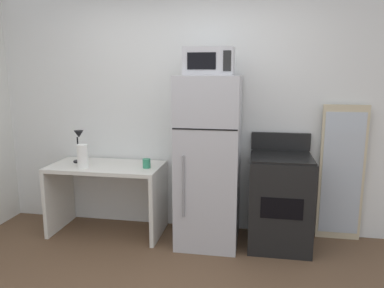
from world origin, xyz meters
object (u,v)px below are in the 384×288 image
Objects in this scene: desk at (107,185)px; paper_towel_roll at (83,156)px; leaning_mirror at (342,174)px; coffee_mug at (147,163)px; refrigerator at (209,161)px; desk_lamp at (79,141)px; microwave at (209,61)px; oven_range at (280,200)px.

paper_towel_roll reaches higher than desk.
desk is at bearing 35.88° from paper_towel_roll.
desk is 0.84× the size of leaning_mirror.
coffee_mug reaches higher than desk.
refrigerator is at bearing -1.29° from desk.
desk_lamp is 0.77× the size of microwave.
oven_range is (0.71, 0.05, -1.35)m from microwave.
refrigerator reaches higher than leaning_mirror.
microwave reaches higher than oven_range.
desk is 12.38× the size of coffee_mug.
leaning_mirror is at bearing 12.07° from refrigerator.
oven_range is at bearing 3.98° from microwave.
refrigerator is 3.66× the size of microwave.
refrigerator reaches higher than paper_towel_roll.
microwave is at bearing -89.69° from refrigerator.
desk is 1.81m from oven_range.
coffee_mug is 0.66m from paper_towel_roll.
oven_range is at bearing -1.21° from desk_lamp.
coffee_mug is at bearing 179.86° from microwave.
leaning_mirror is (2.74, 0.21, -0.29)m from desk_lamp.
microwave is at bearing 4.11° from paper_towel_roll.
desk_lamp is at bearing 178.79° from oven_range.
refrigerator is at bearing -167.93° from leaning_mirror.
desk is 0.57m from desk_lamp.
desk_lamp is 0.21× the size of refrigerator.
paper_towel_roll is at bearing -174.95° from refrigerator.
oven_range reaches higher than desk.
desk_lamp is 3.72× the size of coffee_mug.
oven_range is (0.71, 0.03, -0.37)m from refrigerator.
microwave is at bearing -0.14° from coffee_mug.
oven_range is (1.35, 0.05, -0.33)m from coffee_mug.
desk is at bearing 174.49° from coffee_mug.
desk_lamp is 2.77m from leaning_mirror.
desk_lamp is (-0.32, 0.05, 0.47)m from desk.
desk_lamp is 0.81m from coffee_mug.
leaning_mirror is (1.32, 0.28, -0.14)m from refrigerator.
desk is 1.07× the size of oven_range.
paper_towel_roll is at bearing -55.34° from desk_lamp.
oven_range is at bearing 0.11° from desk.
refrigerator reaches higher than oven_range.
refrigerator reaches higher than desk_lamp.
oven_range is (2.13, -0.05, -0.52)m from desk_lamp.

